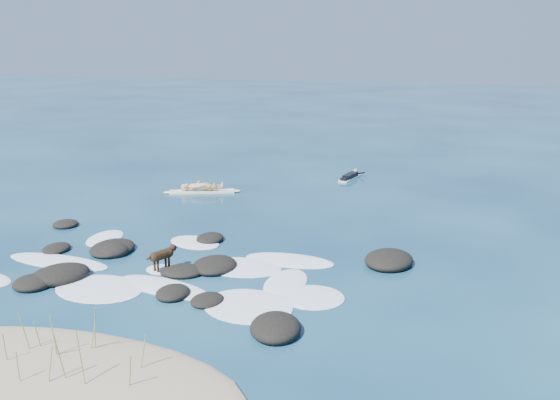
% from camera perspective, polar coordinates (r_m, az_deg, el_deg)
% --- Properties ---
extents(ground, '(160.00, 160.00, 0.00)m').
position_cam_1_polar(ground, '(20.65, -7.22, -4.83)').
color(ground, '#0A2642').
rests_on(ground, ground).
extents(sand_dune, '(9.00, 4.40, 0.60)m').
position_cam_1_polar(sand_dune, '(14.23, -21.06, -15.24)').
color(sand_dune, '#9E8966').
rests_on(sand_dune, ground).
extents(dune_grass, '(4.47, 1.78, 1.21)m').
position_cam_1_polar(dune_grass, '(14.16, -20.85, -12.60)').
color(dune_grass, olive).
rests_on(dune_grass, ground).
extents(reef_rocks, '(13.77, 7.58, 0.53)m').
position_cam_1_polar(reef_rocks, '(19.38, -11.87, -6.03)').
color(reef_rocks, black).
rests_on(reef_rocks, ground).
extents(breaking_foam, '(11.37, 6.77, 0.12)m').
position_cam_1_polar(breaking_foam, '(18.69, -8.24, -6.97)').
color(breaking_foam, white).
rests_on(breaking_foam, ground).
extents(standing_surfer_rig, '(3.36, 1.63, 1.99)m').
position_cam_1_polar(standing_surfer_rig, '(28.29, -7.17, 2.20)').
color(standing_surfer_rig, '#FBF6C9').
rests_on(standing_surfer_rig, ground).
extents(paddling_surfer_rig, '(1.07, 2.19, 0.38)m').
position_cam_1_polar(paddling_surfer_rig, '(31.19, 6.45, 2.17)').
color(paddling_surfer_rig, white).
rests_on(paddling_surfer_rig, ground).
extents(dog, '(0.63, 1.14, 0.77)m').
position_cam_1_polar(dog, '(19.16, -10.65, -4.93)').
color(dog, black).
rests_on(dog, ground).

